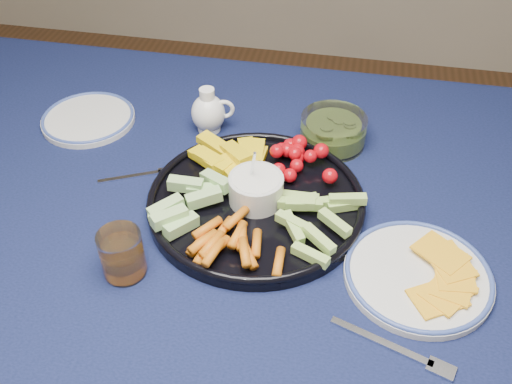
% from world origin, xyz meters
% --- Properties ---
extents(dining_table, '(1.67, 1.07, 0.75)m').
position_xyz_m(dining_table, '(0.00, 0.00, 0.66)').
color(dining_table, '#53331B').
rests_on(dining_table, ground).
extents(crudite_platter, '(0.39, 0.39, 0.12)m').
position_xyz_m(crudite_platter, '(0.10, 0.02, 0.77)').
color(crudite_platter, black).
rests_on(crudite_platter, dining_table).
extents(creamer_pitcher, '(0.09, 0.07, 0.10)m').
position_xyz_m(creamer_pitcher, '(-0.05, 0.23, 0.79)').
color(creamer_pitcher, white).
rests_on(creamer_pitcher, dining_table).
extents(pickle_bowl, '(0.13, 0.13, 0.06)m').
position_xyz_m(pickle_bowl, '(0.21, 0.24, 0.77)').
color(pickle_bowl, white).
rests_on(pickle_bowl, dining_table).
extents(cheese_plate, '(0.23, 0.23, 0.03)m').
position_xyz_m(cheese_plate, '(0.38, -0.10, 0.76)').
color(cheese_plate, silver).
rests_on(cheese_plate, dining_table).
extents(juice_tumbler, '(0.07, 0.07, 0.08)m').
position_xyz_m(juice_tumbler, '(-0.08, -0.17, 0.78)').
color(juice_tumbler, white).
rests_on(juice_tumbler, dining_table).
extents(fork_left, '(0.14, 0.08, 0.00)m').
position_xyz_m(fork_left, '(-0.13, 0.06, 0.75)').
color(fork_left, silver).
rests_on(fork_left, dining_table).
extents(fork_right, '(0.18, 0.07, 0.00)m').
position_xyz_m(fork_right, '(0.36, -0.24, 0.75)').
color(fork_right, silver).
rests_on(fork_right, dining_table).
extents(side_plate_extra, '(0.20, 0.20, 0.02)m').
position_xyz_m(side_plate_extra, '(-0.31, 0.21, 0.75)').
color(side_plate_extra, silver).
rests_on(side_plate_extra, dining_table).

